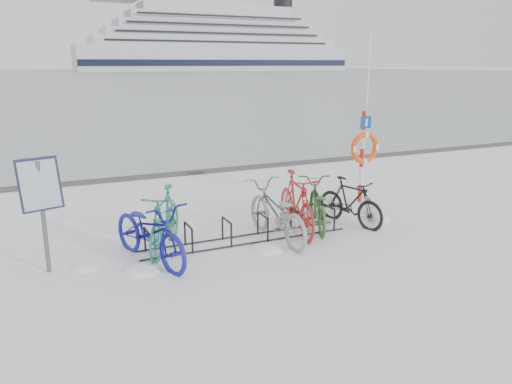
{
  "coord_description": "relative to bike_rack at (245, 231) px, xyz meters",
  "views": [
    {
      "loc": [
        -3.43,
        -8.02,
        3.18
      ],
      "look_at": [
        0.49,
        0.6,
        0.74
      ],
      "focal_mm": 35.0,
      "sensor_mm": 36.0,
      "label": 1
    }
  ],
  "objects": [
    {
      "name": "quay_edge",
      "position": [
        0.0,
        5.9,
        -0.13
      ],
      "size": [
        400.0,
        0.25,
        0.1
      ],
      "primitive_type": "cube",
      "color": "#3F3F42",
      "rests_on": "ground"
    },
    {
      "name": "bike_5",
      "position": [
        2.34,
        0.04,
        0.31
      ],
      "size": [
        0.88,
        1.71,
        0.99
      ],
      "primitive_type": "imported",
      "rotation": [
        0.0,
        0.0,
        0.26
      ],
      "color": "black",
      "rests_on": "ground"
    },
    {
      "name": "lifebuoy_station",
      "position": [
        3.52,
        1.25,
        1.12
      ],
      "size": [
        0.75,
        0.22,
        3.88
      ],
      "color": "red",
      "rests_on": "ground"
    },
    {
      "name": "snow_drifts",
      "position": [
        -0.24,
        -0.26,
        -0.18
      ],
      "size": [
        6.38,
        1.86,
        0.2
      ],
      "color": "white",
      "rests_on": "ground"
    },
    {
      "name": "info_board",
      "position": [
        -3.37,
        -0.06,
        1.13
      ],
      "size": [
        0.65,
        0.39,
        1.82
      ],
      "rotation": [
        0.0,
        0.0,
        0.29
      ],
      "color": "#595B5E",
      "rests_on": "ground"
    },
    {
      "name": "bike_0",
      "position": [
        -1.81,
        -0.25,
        0.37
      ],
      "size": [
        1.34,
        2.22,
        1.1
      ],
      "primitive_type": "imported",
      "rotation": [
        0.0,
        0.0,
        0.32
      ],
      "color": "navy",
      "rests_on": "ground"
    },
    {
      "name": "cruise_ferry",
      "position": [
        77.12,
        213.64,
        10.89
      ],
      "size": [
        123.69,
        23.36,
        40.64
      ],
      "color": "silver",
      "rests_on": "ground"
    },
    {
      "name": "bike_rack",
      "position": [
        0.0,
        0.0,
        0.0
      ],
      "size": [
        4.0,
        0.48,
        0.46
      ],
      "color": "black",
      "rests_on": "ground"
    },
    {
      "name": "bike_3",
      "position": [
        1.12,
        0.1,
        0.42
      ],
      "size": [
        0.92,
        2.06,
        1.2
      ],
      "primitive_type": "imported",
      "rotation": [
        0.0,
        0.0,
        -0.18
      ],
      "color": "#AD2720",
      "rests_on": "ground"
    },
    {
      "name": "bike_2",
      "position": [
        0.56,
        -0.15,
        0.37
      ],
      "size": [
        0.8,
        2.13,
        1.1
      ],
      "primitive_type": "imported",
      "rotation": [
        0.0,
        0.0,
        3.17
      ],
      "color": "gray",
      "rests_on": "ground"
    },
    {
      "name": "ground",
      "position": [
        0.0,
        0.0,
        -0.18
      ],
      "size": [
        900.0,
        900.0,
        0.0
      ],
      "primitive_type": "plane",
      "color": "white",
      "rests_on": "ground"
    },
    {
      "name": "bike_4",
      "position": [
        1.65,
        0.19,
        0.31
      ],
      "size": [
        1.33,
        1.97,
        0.98
      ],
      "primitive_type": "imported",
      "rotation": [
        0.0,
        0.0,
        2.74
      ],
      "color": "#325A2C",
      "rests_on": "ground"
    },
    {
      "name": "bike_1",
      "position": [
        -1.46,
        0.14,
        0.39
      ],
      "size": [
        1.39,
        1.92,
        1.14
      ],
      "primitive_type": "imported",
      "rotation": [
        0.0,
        0.0,
        -0.51
      ],
      "color": "#217360",
      "rests_on": "ground"
    },
    {
      "name": "ice_sheet",
      "position": [
        0.0,
        155.0,
        -0.17
      ],
      "size": [
        400.0,
        298.0,
        0.02
      ],
      "primitive_type": "cube",
      "color": "#A5B3BA",
      "rests_on": "ground"
    }
  ]
}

